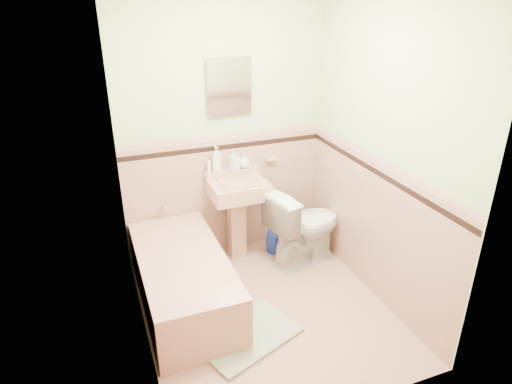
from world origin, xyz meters
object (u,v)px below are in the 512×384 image
object	(u,v)px
medicine_cabinet	(229,86)
soap_bottle_mid	(233,159)
sink	(239,221)
shoe	(240,327)
bathtub	(184,282)
soap_bottle_left	(216,159)
soap_bottle_right	(244,161)
toilet	(305,225)
bucket	(275,241)

from	to	relation	value
medicine_cabinet	soap_bottle_mid	bearing A→B (deg)	-57.60
sink	shoe	world-z (taller)	sink
bathtub	soap_bottle_left	distance (m)	1.19
bathtub	soap_bottle_left	size ratio (longest dim) A/B	5.94
sink	soap_bottle_right	distance (m)	0.59
soap_bottle_mid	shoe	size ratio (longest dim) A/B	1.23
toilet	soap_bottle_right	bearing A→B (deg)	32.65
bathtub	shoe	distance (m)	0.64
toilet	bucket	size ratio (longest dim) A/B	3.56
soap_bottle_left	medicine_cabinet	bearing A→B (deg)	11.19
medicine_cabinet	toilet	distance (m)	1.51
soap_bottle_mid	shoe	distance (m)	1.60
soap_bottle_left	bathtub	bearing A→B (deg)	-126.65
sink	soap_bottle_left	xyz separation A→B (m)	(-0.15, 0.18, 0.60)
medicine_cabinet	bucket	distance (m)	1.65
sink	toilet	world-z (taller)	sink
sink	shoe	bearing A→B (deg)	-108.67
soap_bottle_right	medicine_cabinet	bearing A→B (deg)	166.85
sink	medicine_cabinet	bearing A→B (deg)	90.00
soap_bottle_left	shoe	xyz separation A→B (m)	(-0.21, -1.24, -0.96)
soap_bottle_mid	soap_bottle_right	size ratio (longest dim) A/B	1.41
medicine_cabinet	soap_bottle_mid	xyz separation A→B (m)	(0.02, -0.03, -0.70)
soap_bottle_left	bucket	xyz separation A→B (m)	(0.55, -0.19, -0.91)
toilet	bucket	bearing A→B (deg)	24.20
soap_bottle_left	toilet	bearing A→B (deg)	-30.83
toilet	sink	bearing A→B (deg)	52.40
bathtub	soap_bottle_right	distance (m)	1.31
soap_bottle_left	toilet	world-z (taller)	soap_bottle_left
medicine_cabinet	bucket	xyz separation A→B (m)	(0.39, -0.22, -1.59)
soap_bottle_right	toilet	distance (m)	0.87
soap_bottle_mid	toilet	bearing A→B (deg)	-37.76
sink	medicine_cabinet	xyz separation A→B (m)	(0.00, 0.21, 1.28)
sink	soap_bottle_mid	world-z (taller)	soap_bottle_mid
sink	soap_bottle_mid	bearing A→B (deg)	83.96
sink	toilet	size ratio (longest dim) A/B	1.08
bathtub	soap_bottle_mid	bearing A→B (deg)	45.45
soap_bottle_right	shoe	xyz separation A→B (m)	(-0.49, -1.24, -0.91)
sink	soap_bottle_left	world-z (taller)	soap_bottle_left
sink	soap_bottle_left	bearing A→B (deg)	130.12
soap_bottle_right	toilet	size ratio (longest dim) A/B	0.19
bathtub	toilet	world-z (taller)	toilet
bathtub	shoe	xyz separation A→B (m)	(0.32, -0.53, -0.16)
bathtub	shoe	size ratio (longest dim) A/B	8.98
soap_bottle_left	shoe	size ratio (longest dim) A/B	1.51
bathtub	toilet	size ratio (longest dim) A/B	1.92
sink	soap_bottle_mid	size ratio (longest dim) A/B	4.09
soap_bottle_right	bucket	world-z (taller)	soap_bottle_right
medicine_cabinet	sink	bearing A→B (deg)	-90.00
soap_bottle_left	soap_bottle_right	world-z (taller)	soap_bottle_left
bathtub	toilet	distance (m)	1.31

